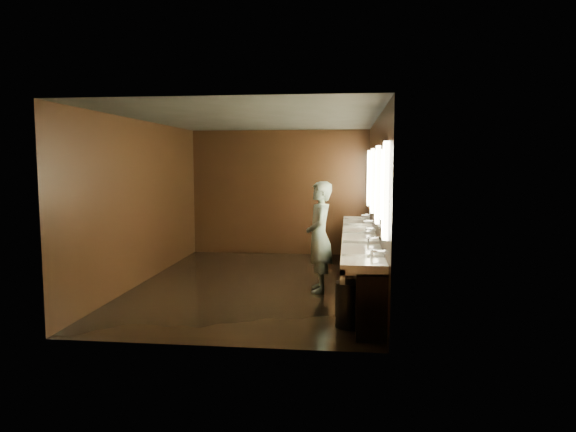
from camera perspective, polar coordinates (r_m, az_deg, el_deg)
The scene contains 10 objects.
floor at distance 8.89m, azimuth -3.47°, elevation -7.56°, with size 6.00×6.00×0.00m, color black.
ceiling at distance 8.67m, azimuth -3.59°, elevation 10.73°, with size 4.00×6.00×0.02m, color #2D2D2B.
wall_back at distance 11.63m, azimuth -0.92°, elevation 2.63°, with size 4.00×0.02×2.80m, color black.
wall_front at distance 5.76m, azimuth -8.79°, elevation -0.89°, with size 4.00×0.02×2.80m, color black.
wall_left at distance 9.23m, azimuth -15.84°, elevation 1.53°, with size 0.02×6.00×2.80m, color black.
wall_right at distance 8.55m, azimuth 9.79°, elevation 1.33°, with size 0.02×6.00×2.80m, color black.
sink_counter at distance 8.66m, azimuth 8.31°, elevation -4.63°, with size 0.55×5.40×1.01m.
mirror_band at distance 8.53m, azimuth 9.70°, elevation 3.68°, with size 0.06×5.03×1.15m.
person at distance 8.25m, azimuth 3.51°, elevation -2.32°, with size 0.65×0.43×1.78m, color #97D9E1.
trash_bin at distance 6.64m, azimuth 6.91°, elevation -9.73°, with size 0.37×0.37×0.57m, color black.
Camera 1 is at (1.53, -8.51, 2.08)m, focal length 32.00 mm.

